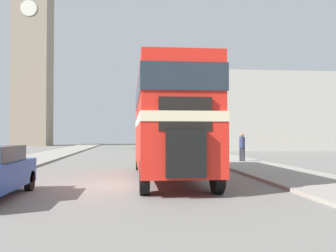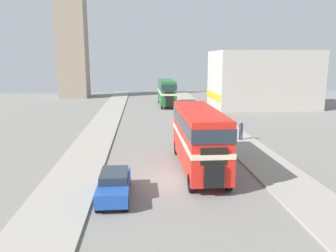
# 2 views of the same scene
# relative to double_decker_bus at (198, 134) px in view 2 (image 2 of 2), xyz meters

# --- Properties ---
(ground_plane) EXTENTS (120.00, 120.00, 0.00)m
(ground_plane) POSITION_rel_double_decker_bus_xyz_m (-1.58, -2.13, -2.51)
(ground_plane) COLOR slate
(sidewalk_right) EXTENTS (3.50, 120.00, 0.12)m
(sidewalk_right) POSITION_rel_double_decker_bus_xyz_m (5.17, -2.13, -2.45)
(sidewalk_right) COLOR gray
(sidewalk_right) RESTS_ON ground_plane
(sidewalk_left) EXTENTS (3.50, 120.00, 0.12)m
(sidewalk_left) POSITION_rel_double_decker_bus_xyz_m (-8.33, -2.13, -2.45)
(sidewalk_left) COLOR gray
(sidewalk_left) RESTS_ON ground_plane
(double_decker_bus) EXTENTS (2.49, 9.91, 4.21)m
(double_decker_bus) POSITION_rel_double_decker_bus_xyz_m (0.00, 0.00, 0.00)
(double_decker_bus) COLOR red
(double_decker_bus) RESTS_ON ground_plane
(bus_distant) EXTENTS (2.40, 10.37, 4.24)m
(bus_distant) POSITION_rel_double_decker_bus_xyz_m (0.43, 33.11, 0.02)
(bus_distant) COLOR #1E602D
(bus_distant) RESTS_ON ground_plane
(car_parked_near) EXTENTS (1.66, 4.26, 1.46)m
(car_parked_near) POSITION_rel_double_decker_bus_xyz_m (-5.42, -4.39, -1.75)
(car_parked_near) COLOR #1E479E
(car_parked_near) RESTS_ON ground_plane
(pedestrian_walking) EXTENTS (0.36, 0.36, 1.76)m
(pedestrian_walking) POSITION_rel_double_decker_bus_xyz_m (5.43, 7.81, -1.40)
(pedestrian_walking) COLOR #282833
(pedestrian_walking) RESTS_ON sidewalk_right
(bicycle_on_pavement) EXTENTS (0.05, 1.76, 0.78)m
(bicycle_on_pavement) POSITION_rel_double_decker_bus_xyz_m (4.60, 14.82, -2.03)
(bicycle_on_pavement) COLOR black
(bicycle_on_pavement) RESTS_ON sidewalk_right
(shop_building_block) EXTENTS (15.87, 10.21, 8.93)m
(shop_building_block) POSITION_rel_double_decker_bus_xyz_m (15.60, 29.92, 1.95)
(shop_building_block) COLOR #B2ADA3
(shop_building_block) RESTS_ON ground_plane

